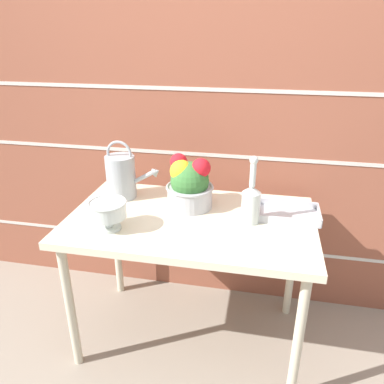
# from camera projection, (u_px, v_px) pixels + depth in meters

# --- Properties ---
(ground_plane) EXTENTS (12.00, 12.00, 0.00)m
(ground_plane) POSITION_uv_depth(u_px,v_px,m) (191.00, 334.00, 2.10)
(ground_plane) COLOR gray
(brick_wall) EXTENTS (3.60, 0.08, 2.20)m
(brick_wall) POSITION_uv_depth(u_px,v_px,m) (207.00, 122.00, 2.08)
(brick_wall) COLOR brown
(brick_wall) RESTS_ON ground_plane
(patio_table) EXTENTS (1.18, 0.71, 0.74)m
(patio_table) POSITION_uv_depth(u_px,v_px,m) (191.00, 231.00, 1.83)
(patio_table) COLOR beige
(patio_table) RESTS_ON ground_plane
(watering_can) EXTENTS (0.30, 0.15, 0.31)m
(watering_can) POSITION_uv_depth(u_px,v_px,m) (122.00, 176.00, 1.97)
(watering_can) COLOR #9EA3A8
(watering_can) RESTS_ON patio_table
(crystal_pedestal_bowl) EXTENTS (0.17, 0.17, 0.14)m
(crystal_pedestal_bowl) POSITION_uv_depth(u_px,v_px,m) (108.00, 211.00, 1.66)
(crystal_pedestal_bowl) COLOR silver
(crystal_pedestal_bowl) RESTS_ON patio_table
(flower_planter) EXTENTS (0.24, 0.24, 0.27)m
(flower_planter) POSITION_uv_depth(u_px,v_px,m) (189.00, 184.00, 1.87)
(flower_planter) COLOR #ADADB2
(flower_planter) RESTS_ON patio_table
(glass_decanter) EXTENTS (0.09, 0.09, 0.33)m
(glass_decanter) POSITION_uv_depth(u_px,v_px,m) (251.00, 201.00, 1.72)
(glass_decanter) COLOR silver
(glass_decanter) RESTS_ON patio_table
(wire_tray) EXTENTS (0.31, 0.20, 0.04)m
(wire_tray) POSITION_uv_depth(u_px,v_px,m) (287.00, 214.00, 1.81)
(wire_tray) COLOR #B7B7BC
(wire_tray) RESTS_ON patio_table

